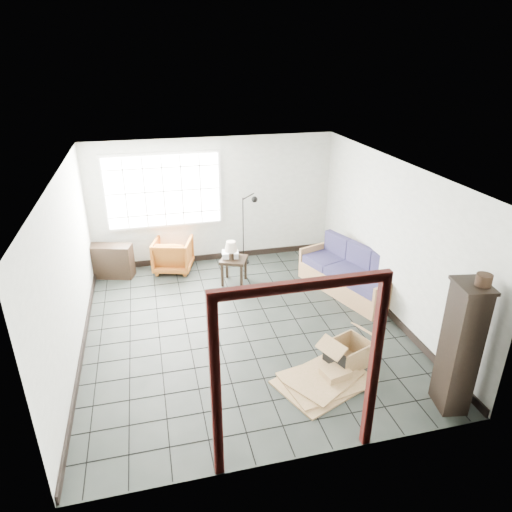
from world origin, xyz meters
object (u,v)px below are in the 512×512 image
object	(u,v)px
side_table	(234,263)
tall_shelf	(460,347)
futon_sofa	(351,275)
armchair	(173,253)

from	to	relation	value
side_table	tall_shelf	distance (m)	4.45
futon_sofa	tall_shelf	bearing A→B (deg)	-110.26
armchair	futon_sofa	bearing A→B (deg)	168.18
futon_sofa	tall_shelf	distance (m)	3.15
futon_sofa	armchair	xyz separation A→B (m)	(-3.14, 1.70, 0.05)
armchair	tall_shelf	xyz separation A→B (m)	(3.08, -4.80, 0.51)
tall_shelf	side_table	bearing A→B (deg)	126.39
futon_sofa	armchair	size ratio (longest dim) A/B	2.85
side_table	tall_shelf	world-z (taller)	tall_shelf
side_table	tall_shelf	bearing A→B (deg)	-63.38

